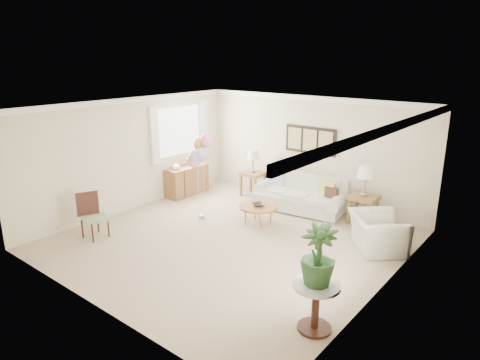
{
  "coord_description": "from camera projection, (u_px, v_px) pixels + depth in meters",
  "views": [
    {
      "loc": [
        5.01,
        -5.93,
        3.51
      ],
      "look_at": [
        -0.25,
        0.6,
        1.05
      ],
      "focal_mm": 32.0,
      "sensor_mm": 36.0,
      "label": 1
    }
  ],
  "objects": [
    {
      "name": "wall_art_triptych",
      "position": [
        310.0,
        140.0,
        10.22
      ],
      "size": [
        1.35,
        0.06,
        0.65
      ],
      "color": "black",
      "rests_on": "ground"
    },
    {
      "name": "armchair",
      "position": [
        377.0,
        233.0,
        7.95
      ],
      "size": [
        1.35,
        1.37,
        0.67
      ],
      "primitive_type": "imported",
      "rotation": [
        0.0,
        0.0,
        2.28
      ],
      "color": "beige",
      "rests_on": "ground"
    },
    {
      "name": "sofa",
      "position": [
        301.0,
        197.0,
        9.97
      ],
      "size": [
        2.34,
        1.09,
        0.83
      ],
      "color": "beige",
      "rests_on": "ground"
    },
    {
      "name": "lamp_right",
      "position": [
        366.0,
        172.0,
        8.97
      ],
      "size": [
        0.38,
        0.38,
        0.67
      ],
      "color": "gray",
      "rests_on": "end_table_right"
    },
    {
      "name": "ground_plane",
      "position": [
        231.0,
        240.0,
        8.44
      ],
      "size": [
        6.0,
        6.0,
        0.0
      ],
      "primitive_type": "plane",
      "color": "tan"
    },
    {
      "name": "vase_sage",
      "position": [
        196.0,
        161.0,
        11.22
      ],
      "size": [
        0.22,
        0.22,
        0.2
      ],
      "primitive_type": "imported",
      "rotation": [
        0.0,
        0.0,
        -0.12
      ],
      "color": "beige",
      "rests_on": "credenza"
    },
    {
      "name": "end_table_right",
      "position": [
        364.0,
        200.0,
        9.14
      ],
      "size": [
        0.58,
        0.52,
        0.63
      ],
      "color": "brown",
      "rests_on": "ground"
    },
    {
      "name": "coffee_table",
      "position": [
        258.0,
        207.0,
        9.14
      ],
      "size": [
        0.82,
        0.82,
        0.42
      ],
      "color": "#A87A3B",
      "rests_on": "ground"
    },
    {
      "name": "side_table",
      "position": [
        316.0,
        295.0,
        5.55
      ],
      "size": [
        0.62,
        0.62,
        0.68
      ],
      "color": "silver",
      "rests_on": "ground"
    },
    {
      "name": "lamp_left",
      "position": [
        253.0,
        156.0,
        10.82
      ],
      "size": [
        0.32,
        0.32,
        0.57
      ],
      "color": "gray",
      "rests_on": "end_table_left"
    },
    {
      "name": "vase_white",
      "position": [
        176.0,
        166.0,
        10.7
      ],
      "size": [
        0.21,
        0.21,
        0.2
      ],
      "primitive_type": "imported",
      "rotation": [
        0.0,
        0.0,
        0.11
      ],
      "color": "white",
      "rests_on": "credenza"
    },
    {
      "name": "credenza",
      "position": [
        187.0,
        180.0,
        11.12
      ],
      "size": [
        0.46,
        1.2,
        0.74
      ],
      "color": "brown",
      "rests_on": "ground"
    },
    {
      "name": "end_table_left",
      "position": [
        253.0,
        176.0,
        10.97
      ],
      "size": [
        0.58,
        0.52,
        0.63
      ],
      "color": "brown",
      "rests_on": "ground"
    },
    {
      "name": "room_shell",
      "position": [
        229.0,
        158.0,
        8.12
      ],
      "size": [
        6.04,
        6.04,
        2.6
      ],
      "color": "beige",
      "rests_on": "ground"
    },
    {
      "name": "accent_chair",
      "position": [
        92.0,
        214.0,
        8.48
      ],
      "size": [
        0.59,
        0.59,
        0.91
      ],
      "color": "gray",
      "rests_on": "ground"
    },
    {
      "name": "potted_plant",
      "position": [
        318.0,
        255.0,
        5.39
      ],
      "size": [
        0.5,
        0.5,
        0.82
      ],
      "primitive_type": "imported",
      "rotation": [
        0.0,
        0.0,
        0.11
      ],
      "color": "#294A24",
      "rests_on": "side_table"
    },
    {
      "name": "balloon_cluster",
      "position": [
        200.0,
        152.0,
        9.07
      ],
      "size": [
        0.54,
        0.44,
        1.94
      ],
      "color": "gray",
      "rests_on": "ground"
    },
    {
      "name": "decor_bowl",
      "position": [
        258.0,
        205.0,
        9.1
      ],
      "size": [
        0.32,
        0.32,
        0.06
      ],
      "primitive_type": "imported",
      "rotation": [
        0.0,
        0.0,
        -0.37
      ],
      "color": "#2A2522",
      "rests_on": "coffee_table"
    }
  ]
}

